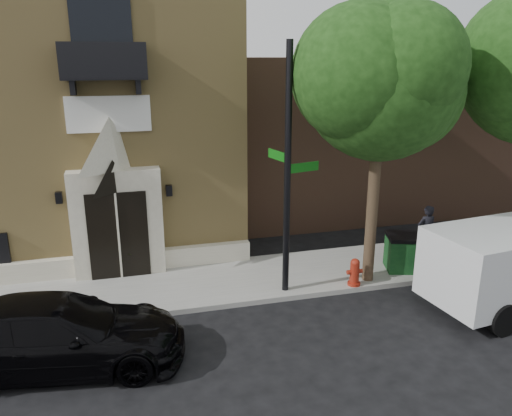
{
  "coord_description": "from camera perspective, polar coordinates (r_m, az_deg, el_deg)",
  "views": [
    {
      "loc": [
        -0.61,
        -11.72,
        6.45
      ],
      "look_at": [
        3.01,
        2.0,
        2.12
      ],
      "focal_mm": 35.0,
      "sensor_mm": 36.0,
      "label": 1
    }
  ],
  "objects": [
    {
      "name": "black_sedan",
      "position": [
        11.76,
        -21.65,
        -13.2
      ],
      "size": [
        5.58,
        2.87,
        1.55
      ],
      "primitive_type": "imported",
      "rotation": [
        0.0,
        0.0,
        1.43
      ],
      "color": "black",
      "rests_on": "ground"
    },
    {
      "name": "dumpster",
      "position": [
        16.05,
        17.67,
        -4.81
      ],
      "size": [
        1.91,
        1.42,
        1.12
      ],
      "rotation": [
        0.0,
        0.0,
        -0.29
      ],
      "color": "#0F3718",
      "rests_on": "sidewalk"
    },
    {
      "name": "sidewalk",
      "position": [
        14.76,
        -7.16,
        -8.75
      ],
      "size": [
        42.0,
        3.0,
        0.15
      ],
      "primitive_type": "cube",
      "color": "gray",
      "rests_on": "ground"
    },
    {
      "name": "street_tree_left",
      "position": [
        13.78,
        14.44,
        14.03
      ],
      "size": [
        4.97,
        4.38,
        7.77
      ],
      "color": "#38281C",
      "rests_on": "sidewalk"
    },
    {
      "name": "planter",
      "position": [
        15.58,
        -14.32,
        -6.01
      ],
      "size": [
        0.74,
        0.67,
        0.72
      ],
      "primitive_type": "imported",
      "rotation": [
        0.0,
        0.0,
        0.19
      ],
      "color": "#4A652B",
      "rests_on": "sidewalk"
    },
    {
      "name": "pedestrian_near",
      "position": [
        16.94,
        18.84,
        -2.62
      ],
      "size": [
        0.67,
        0.45,
        1.77
      ],
      "primitive_type": "imported",
      "rotation": [
        0.0,
        0.0,
        3.19
      ],
      "color": "black",
      "rests_on": "sidewalk"
    },
    {
      "name": "fire_hydrant",
      "position": [
        14.61,
        11.2,
        -7.19
      ],
      "size": [
        0.46,
        0.37,
        0.81
      ],
      "color": "maroon",
      "rests_on": "sidewalk"
    },
    {
      "name": "street_sign",
      "position": [
        13.16,
        3.64,
        4.08
      ],
      "size": [
        1.2,
        1.04,
        6.7
      ],
      "rotation": [
        0.0,
        0.0,
        0.24
      ],
      "color": "black",
      "rests_on": "sidewalk"
    },
    {
      "name": "ground",
      "position": [
        13.39,
        -10.57,
        -12.14
      ],
      "size": [
        120.0,
        120.0,
        0.0
      ],
      "primitive_type": "plane",
      "color": "black",
      "rests_on": "ground"
    },
    {
      "name": "neighbour_building",
      "position": [
        24.47,
        16.58,
        8.64
      ],
      "size": [
        18.0,
        8.0,
        6.4
      ],
      "primitive_type": "cube",
      "color": "brown",
      "rests_on": "ground"
    },
    {
      "name": "church",
      "position": [
        19.9,
        -21.97,
        10.53
      ],
      "size": [
        12.2,
        11.01,
        9.3
      ],
      "color": "tan",
      "rests_on": "ground"
    }
  ]
}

